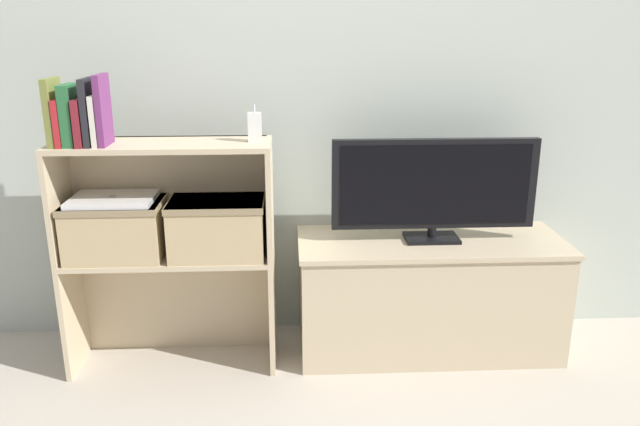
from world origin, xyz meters
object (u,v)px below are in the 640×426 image
object	(u,v)px
book_charcoal	(89,112)
storage_basket_left	(116,227)
storage_basket_right	(217,225)
tv_stand	(428,294)
book_maroon	(82,122)
book_crimson	(62,122)
baby_monitor	(255,127)
book_olive	(53,112)
book_ivory	(97,120)
laptop	(113,199)
book_forest	(70,115)
book_plum	(103,110)
tv	(434,186)

from	to	relation	value
book_charcoal	storage_basket_left	distance (m)	0.45
storage_basket_right	tv_stand	bearing A→B (deg)	5.67
book_maroon	book_charcoal	bearing A→B (deg)	0.00
book_crimson	book_maroon	world-z (taller)	same
book_crimson	baby_monitor	size ratio (longest dim) A/B	1.22
tv_stand	book_charcoal	xyz separation A→B (m)	(-1.31, -0.11, 0.80)
book_olive	book_ivory	distance (m)	0.16
storage_basket_right	laptop	size ratio (longest dim) A/B	1.18
laptop	book_ivory	bearing A→B (deg)	-129.69
book_olive	book_maroon	distance (m)	0.10
book_charcoal	storage_basket_right	bearing A→B (deg)	3.15
book_forest	book_ivory	distance (m)	0.10
book_charcoal	baby_monitor	world-z (taller)	book_charcoal
book_maroon	baby_monitor	distance (m)	0.63
book_forest	laptop	distance (m)	0.35
book_maroon	book_charcoal	distance (m)	0.05
book_olive	storage_basket_left	size ratio (longest dim) A/B	0.66
book_plum	laptop	bearing A→B (deg)	102.01
book_plum	book_crimson	bearing A→B (deg)	180.00
book_crimson	storage_basket_left	bearing A→B (deg)	9.34
laptop	book_charcoal	bearing A→B (deg)	-152.80
tv	book_charcoal	bearing A→B (deg)	-175.24
book_plum	laptop	xyz separation A→B (m)	(-0.01, 0.02, -0.34)
book_ivory	baby_monitor	xyz separation A→B (m)	(0.57, 0.04, -0.04)
book_plum	storage_basket_right	world-z (taller)	book_plum
tv_stand	storage_basket_right	xyz separation A→B (m)	(-0.87, -0.09, 0.35)
book_charcoal	tv_stand	bearing A→B (deg)	4.83
tv	book_olive	bearing A→B (deg)	-175.66
tv	laptop	distance (m)	1.27
book_maroon	baby_monitor	bearing A→B (deg)	3.59
book_crimson	book_maroon	distance (m)	0.07
book_maroon	laptop	xyz separation A→B (m)	(0.08, 0.02, -0.30)
tv	laptop	xyz separation A→B (m)	(-1.26, -0.08, -0.01)
book_crimson	laptop	xyz separation A→B (m)	(0.15, 0.02, -0.30)
book_charcoal	storage_basket_left	bearing A→B (deg)	27.20
tv_stand	tv	xyz separation A→B (m)	(0.00, -0.00, 0.48)
book_forest	storage_basket_left	xyz separation A→B (m)	(0.11, 0.02, -0.44)
book_olive	book_crimson	distance (m)	0.04
book_plum	laptop	world-z (taller)	book_plum
tv_stand	storage_basket_right	bearing A→B (deg)	-174.33
book_olive	book_maroon	xyz separation A→B (m)	(0.10, -0.00, -0.04)
tv_stand	tv	size ratio (longest dim) A/B	1.33
storage_basket_left	laptop	size ratio (longest dim) A/B	1.18
book_olive	tv_stand	bearing A→B (deg)	4.40
book_ivory	book_forest	bearing A→B (deg)	180.00
book_olive	storage_basket_right	distance (m)	0.72
book_ivory	baby_monitor	size ratio (longest dim) A/B	1.31
baby_monitor	tv	bearing A→B (deg)	5.58
book_ivory	laptop	bearing A→B (deg)	50.31
book_crimson	book_forest	size ratio (longest dim) A/B	0.77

